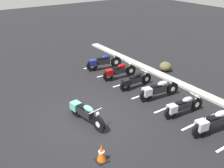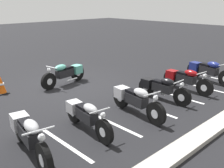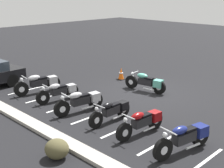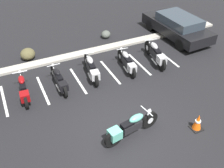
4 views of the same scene
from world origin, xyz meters
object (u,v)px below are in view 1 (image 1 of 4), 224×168
Objects in this scene: parked_bike_1 at (118,71)px; parked_bike_2 at (134,80)px; motorcycle_teal_featured at (85,112)px; parked_bike_4 at (182,106)px; parked_bike_0 at (102,62)px; parked_bike_3 at (158,90)px; parked_bike_5 at (214,122)px; landscape_rock_0 at (165,67)px; traffic_cone at (102,153)px.

parked_bike_1 is 1.45m from parked_bike_2.
parked_bike_4 is (1.89, 3.67, -0.03)m from motorcycle_teal_featured.
motorcycle_teal_featured is at bearing -161.14° from parked_bike_2.
parked_bike_0 is 1.02× the size of parked_bike_3.
motorcycle_teal_featured is 5.03m from parked_bike_5.
parked_bike_4 is (4.67, -0.02, -0.01)m from parked_bike_1.
parked_bike_2 is at bearing 96.29° from parked_bike_4.
parked_bike_5 reaches higher than parked_bike_1.
landscape_rock_0 is (-0.73, 2.97, -0.13)m from parked_bike_2.
motorcycle_teal_featured reaches higher than parked_bike_1.
motorcycle_teal_featured is at bearing -138.77° from parked_bike_1.
parked_bike_3 reaches higher than landscape_rock_0.
parked_bike_3 is 0.97× the size of parked_bike_5.
parked_bike_1 is 6.72m from traffic_cone.
parked_bike_3 is 1.07× the size of parked_bike_4.
parked_bike_2 is at bearing 101.31° from motorcycle_teal_featured.
parked_bike_4 is at bearing 54.23° from motorcycle_teal_featured.
traffic_cone is at bearing -167.91° from parked_bike_4.
parked_bike_1 is (-2.78, 3.68, -0.01)m from motorcycle_teal_featured.
motorcycle_teal_featured is 1.06× the size of parked_bike_4.
motorcycle_teal_featured is 2.43m from traffic_cone.
parked_bike_3 is 1.70m from parked_bike_4.
parked_bike_5 reaches higher than parked_bike_2.
parked_bike_0 reaches higher than parked_bike_2.
parked_bike_2 is 0.90× the size of parked_bike_5.
parked_bike_3 is at bearing -77.89° from parked_bike_0.
parked_bike_1 is (1.67, -0.04, -0.03)m from parked_bike_0.
parked_bike_0 is at bearing 87.99° from parked_bike_2.
parked_bike_5 is (3.44, 3.67, 0.02)m from motorcycle_teal_featured.
parked_bike_1 is 3.05m from landscape_rock_0.
parked_bike_2 is at bearing 129.95° from traffic_cone.
parked_bike_0 is 3.12m from parked_bike_2.
parked_bike_0 is 3.78m from landscape_rock_0.
parked_bike_5 reaches higher than parked_bike_3.
parked_bike_3 reaches higher than parked_bike_2.
parked_bike_0 is 1.06× the size of parked_bike_1.
landscape_rock_0 is at bearing 98.61° from motorcycle_teal_featured.
motorcycle_teal_featured is 1.06× the size of parked_bike_2.
motorcycle_teal_featured reaches higher than parked_bike_2.
parked_bike_4 is (6.33, -0.06, -0.05)m from parked_bike_0.
parked_bike_3 reaches higher than parked_bike_1.
parked_bike_2 is 2.86× the size of landscape_rock_0.
parked_bike_4 is at bearing 95.72° from traffic_cone.
parked_bike_5 reaches higher than parked_bike_4.
landscape_rock_0 is at bearing 46.51° from parked_bike_3.
parked_bike_2 is (3.12, -0.06, -0.05)m from parked_bike_0.
parked_bike_0 is 1.67m from parked_bike_1.
parked_bike_3 reaches higher than traffic_cone.
landscape_rock_0 is (-3.94, 2.98, -0.14)m from parked_bike_4.
landscape_rock_0 is at bearing -28.75° from parked_bike_0.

